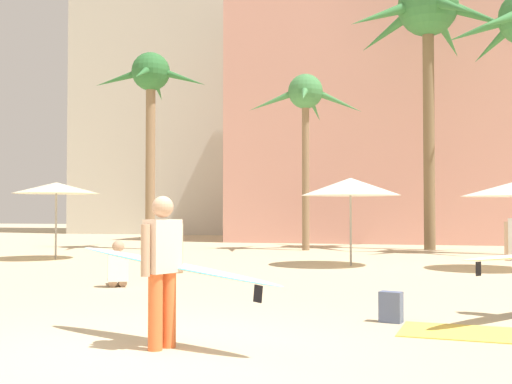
# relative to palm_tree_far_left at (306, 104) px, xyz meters

# --- Properties ---
(ground) EXTENTS (120.00, 120.00, 0.00)m
(ground) POSITION_rel_palm_tree_far_left_xyz_m (1.27, -17.85, -5.69)
(ground) COLOR #C6B28C
(hotel_pink) EXTENTS (24.57, 8.02, 13.12)m
(hotel_pink) POSITION_rel_palm_tree_far_left_xyz_m (7.42, 8.99, 0.87)
(hotel_pink) COLOR #DB9989
(hotel_pink) RESTS_ON ground
(hotel_tower_gray) EXTENTS (15.54, 9.76, 31.50)m
(hotel_tower_gray) POSITION_rel_palm_tree_far_left_xyz_m (-10.62, 18.57, 10.06)
(hotel_tower_gray) COLOR beige
(hotel_tower_gray) RESTS_ON ground
(palm_tree_far_left) EXTENTS (4.48, 4.49, 6.86)m
(palm_tree_far_left) POSITION_rel_palm_tree_far_left_xyz_m (0.00, 0.00, 0.00)
(palm_tree_far_left) COLOR #896B4C
(palm_tree_far_left) RESTS_ON ground
(palm_tree_left) EXTENTS (6.44, 6.30, 10.81)m
(palm_tree_left) POSITION_rel_palm_tree_far_left_xyz_m (4.66, 1.42, 3.33)
(palm_tree_left) COLOR brown
(palm_tree_left) RESTS_ON ground
(palm_tree_right) EXTENTS (4.70, 4.59, 7.89)m
(palm_tree_right) POSITION_rel_palm_tree_far_left_xyz_m (-6.17, -0.77, 0.71)
(palm_tree_right) COLOR #896B4C
(palm_tree_right) RESTS_ON ground
(cafe_umbrella_2) EXTENTS (2.75, 2.75, 2.44)m
(cafe_umbrella_2) POSITION_rel_palm_tree_far_left_xyz_m (2.34, -6.63, -3.50)
(cafe_umbrella_2) COLOR gray
(cafe_umbrella_2) RESTS_ON ground
(cafe_umbrella_3) EXTENTS (2.67, 2.67, 2.42)m
(cafe_umbrella_3) POSITION_rel_palm_tree_far_left_xyz_m (-6.89, -6.45, -3.45)
(cafe_umbrella_3) COLOR gray
(cafe_umbrella_3) RESTS_ON ground
(beach_towel) EXTENTS (1.67, 1.23, 0.01)m
(beach_towel) POSITION_rel_palm_tree_far_left_xyz_m (4.62, -16.01, -5.69)
(beach_towel) COLOR #F4CC4C
(beach_towel) RESTS_ON ground
(backpack) EXTENTS (0.34, 0.30, 0.42)m
(backpack) POSITION_rel_palm_tree_far_left_xyz_m (3.71, -15.45, -5.49)
(backpack) COLOR slate
(backpack) RESTS_ON ground
(person_far_right) EXTENTS (0.76, 0.95, 0.94)m
(person_far_right) POSITION_rel_palm_tree_far_left_xyz_m (-1.78, -12.56, -5.36)
(person_far_right) COLOR tan
(person_far_right) RESTS_ON ground
(person_near_left) EXTENTS (2.96, 1.42, 1.69)m
(person_near_left) POSITION_rel_palm_tree_far_left_xyz_m (1.31, -17.63, -4.78)
(person_near_left) COLOR orange
(person_near_left) RESTS_ON ground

